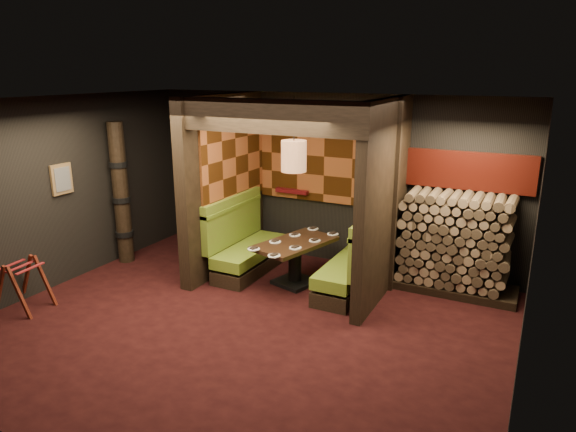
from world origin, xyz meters
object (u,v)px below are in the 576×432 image
at_px(totem_column, 121,194).
at_px(firewood_stack, 459,244).
at_px(booth_bench_left, 245,247).
at_px(luggage_rack, 23,283).
at_px(pendant_lamp, 294,156).
at_px(booth_bench_right, 355,267).
at_px(dining_table, 295,256).

distance_m(totem_column, firewood_stack, 5.50).
relative_size(booth_bench_left, firewood_stack, 0.92).
xyz_separation_m(booth_bench_left, totem_column, (-2.09, -0.55, 0.79)).
bearing_deg(luggage_rack, firewood_stack, 32.04).
distance_m(booth_bench_left, pendant_lamp, 1.88).
height_order(booth_bench_left, booth_bench_right, same).
height_order(booth_bench_right, dining_table, booth_bench_right).
bearing_deg(booth_bench_left, booth_bench_right, 0.00).
bearing_deg(pendant_lamp, booth_bench_left, 169.73).
bearing_deg(pendant_lamp, totem_column, -173.01).
bearing_deg(firewood_stack, pendant_lamp, -158.99).
bearing_deg(pendant_lamp, firewood_stack, 21.01).
height_order(pendant_lamp, totem_column, pendant_lamp).
height_order(booth_bench_right, totem_column, totem_column).
relative_size(totem_column, firewood_stack, 1.39).
distance_m(pendant_lamp, totem_column, 3.19).
bearing_deg(pendant_lamp, dining_table, 90.00).
bearing_deg(dining_table, luggage_rack, -140.39).
relative_size(luggage_rack, totem_column, 0.32).
relative_size(dining_table, luggage_rack, 1.91).
distance_m(dining_table, pendant_lamp, 1.55).
height_order(dining_table, pendant_lamp, pendant_lamp).
height_order(booth_bench_left, pendant_lamp, pendant_lamp).
distance_m(booth_bench_left, dining_table, 0.98).
xyz_separation_m(booth_bench_left, firewood_stack, (3.25, 0.70, 0.35)).
height_order(booth_bench_left, luggage_rack, booth_bench_left).
bearing_deg(totem_column, booth_bench_right, 7.86).
bearing_deg(dining_table, booth_bench_right, 7.72).
xyz_separation_m(booth_bench_left, luggage_rack, (-2.01, -2.59, -0.02)).
bearing_deg(luggage_rack, pendant_lamp, 39.03).
height_order(pendant_lamp, luggage_rack, pendant_lamp).
distance_m(booth_bench_right, firewood_stack, 1.56).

